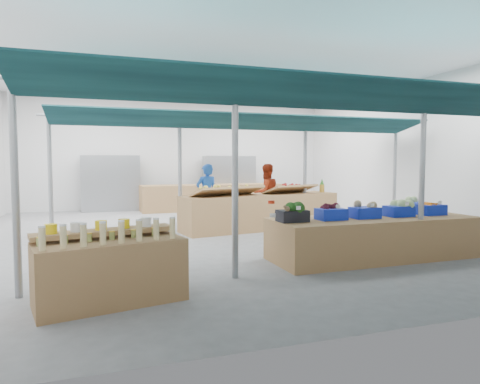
{
  "coord_description": "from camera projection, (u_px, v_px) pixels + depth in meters",
  "views": [
    {
      "loc": [
        -3.0,
        -10.17,
        1.78
      ],
      "look_at": [
        -0.11,
        -1.6,
        1.15
      ],
      "focal_mm": 32.0,
      "sensor_mm": 36.0,
      "label": 1
    }
  ],
  "objects": [
    {
      "name": "back_shelving_right",
      "position": [
        229.0,
        182.0,
        16.93
      ],
      "size": [
        2.0,
        0.5,
        2.0
      ],
      "primitive_type": "cube",
      "color": "#B23F33",
      "rests_on": "floor"
    },
    {
      "name": "vendor_left",
      "position": [
        207.0,
        195.0,
        12.0
      ],
      "size": [
        0.69,
        0.51,
        1.73
      ],
      "primitive_type": "imported",
      "rotation": [
        0.0,
        0.0,
        3.3
      ],
      "color": "#1A4CA9",
      "rests_on": "floor"
    },
    {
      "name": "crate_beets",
      "position": [
        331.0,
        212.0,
        7.59
      ],
      "size": [
        0.51,
        0.4,
        0.29
      ],
      "rotation": [
        0.0,
        0.0,
        0.02
      ],
      "color": "#1027B1",
      "rests_on": "veg_counter"
    },
    {
      "name": "far_counter",
      "position": [
        213.0,
        197.0,
        15.99
      ],
      "size": [
        5.31,
        1.17,
        0.95
      ],
      "primitive_type": "cube",
      "rotation": [
        0.0,
        0.0,
        0.02
      ],
      "color": "olive",
      "rests_on": "floor"
    },
    {
      "name": "crate_extra",
      "position": [
        413.0,
        205.0,
        8.77
      ],
      "size": [
        0.58,
        0.49,
        0.32
      ],
      "rotation": [
        0.0,
        0.0,
        0.31
      ],
      "color": "#1027B1",
      "rests_on": "veg_counter"
    },
    {
      "name": "sparrow",
      "position": [
        287.0,
        208.0,
        7.15
      ],
      "size": [
        0.12,
        0.09,
        0.11
      ],
      "rotation": [
        0.0,
        0.0,
        0.02
      ],
      "color": "brown",
      "rests_on": "crate_broccoli"
    },
    {
      "name": "pineapple",
      "position": [
        322.0,
        186.0,
        12.15
      ],
      "size": [
        0.14,
        0.14,
        0.39
      ],
      "rotation": [
        0.0,
        0.0,
        0.32
      ],
      "color": "#8C6019",
      "rests_on": "fruit_counter"
    },
    {
      "name": "floor",
      "position": [
        224.0,
        233.0,
        10.69
      ],
      "size": [
        13.0,
        13.0,
        0.0
      ],
      "primitive_type": "plane",
      "color": "slate",
      "rests_on": "ground"
    },
    {
      "name": "crate_cabbage",
      "position": [
        399.0,
        208.0,
        8.06
      ],
      "size": [
        0.51,
        0.4,
        0.35
      ],
      "rotation": [
        0.0,
        0.0,
        0.02
      ],
      "color": "#1027B1",
      "rests_on": "veg_counter"
    },
    {
      "name": "bottle_shelf",
      "position": [
        110.0,
        268.0,
        5.42
      ],
      "size": [
        1.93,
        1.41,
        1.08
      ],
      "rotation": [
        0.0,
        0.0,
        0.21
      ],
      "color": "olive",
      "rests_on": "floor"
    },
    {
      "name": "apple_heap_yellow",
      "position": [
        228.0,
        189.0,
        10.76
      ],
      "size": [
        2.02,
        1.26,
        0.27
      ],
      "rotation": [
        0.0,
        0.0,
        0.32
      ],
      "color": "#997247",
      "rests_on": "fruit_counter"
    },
    {
      "name": "vendor_right",
      "position": [
        266.0,
        193.0,
        12.57
      ],
      "size": [
        0.93,
        0.78,
        1.73
      ],
      "primitive_type": "imported",
      "rotation": [
        0.0,
        0.0,
        3.3
      ],
      "color": "maroon",
      "rests_on": "floor"
    },
    {
      "name": "crate_carrots",
      "position": [
        431.0,
        209.0,
        8.31
      ],
      "size": [
        0.51,
        0.4,
        0.29
      ],
      "rotation": [
        0.0,
        0.0,
        0.02
      ],
      "color": "#1027B1",
      "rests_on": "veg_counter"
    },
    {
      "name": "awnings",
      "position": [
        281.0,
        115.0,
        9.08
      ],
      "size": [
        9.5,
        7.08,
        0.3
      ],
      "color": "black",
      "rests_on": "pole_grid"
    },
    {
      "name": "apple_heap_red",
      "position": [
        290.0,
        187.0,
        11.64
      ],
      "size": [
        1.64,
        1.14,
        0.27
      ],
      "rotation": [
        0.0,
        0.0,
        0.32
      ],
      "color": "#997247",
      "rests_on": "fruit_counter"
    },
    {
      "name": "crate_broccoli",
      "position": [
        293.0,
        212.0,
        7.34
      ],
      "size": [
        0.51,
        0.4,
        0.35
      ],
      "rotation": [
        0.0,
        0.0,
        0.02
      ],
      "color": "black",
      "rests_on": "veg_counter"
    },
    {
      "name": "pole_ribbon",
      "position": [
        271.0,
        203.0,
        7.27
      ],
      "size": [
        0.12,
        0.12,
        0.28
      ],
      "color": "red",
      "rests_on": "pole_grid"
    },
    {
      "name": "veg_counter",
      "position": [
        374.0,
        238.0,
        7.92
      ],
      "size": [
        3.91,
        1.33,
        0.76
      ],
      "primitive_type": "cube",
      "rotation": [
        0.0,
        0.0,
        0.01
      ],
      "color": "olive",
      "rests_on": "floor"
    },
    {
      "name": "pole_grid",
      "position": [
        280.0,
        161.0,
        9.15
      ],
      "size": [
        10.0,
        4.6,
        3.0
      ],
      "color": "gray",
      "rests_on": "floor"
    },
    {
      "name": "fruit_counter",
      "position": [
        261.0,
        212.0,
        11.37
      ],
      "size": [
        4.43,
        1.71,
        0.93
      ],
      "primitive_type": "cube",
      "rotation": [
        0.0,
        0.0,
        0.16
      ],
      "color": "olive",
      "rests_on": "floor"
    },
    {
      "name": "crate_celeriac",
      "position": [
        365.0,
        210.0,
        7.82
      ],
      "size": [
        0.51,
        0.4,
        0.31
      ],
      "rotation": [
        0.0,
        0.0,
        0.02
      ],
      "color": "#1027B1",
      "rests_on": "veg_counter"
    },
    {
      "name": "hall",
      "position": [
        209.0,
        131.0,
        11.87
      ],
      "size": [
        13.0,
        13.0,
        13.0
      ],
      "color": "silver",
      "rests_on": "ground"
    },
    {
      "name": "back_shelving_left",
      "position": [
        111.0,
        184.0,
        15.5
      ],
      "size": [
        2.0,
        0.5,
        2.0
      ],
      "primitive_type": "cube",
      "color": "#B23F33",
      "rests_on": "floor"
    }
  ]
}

